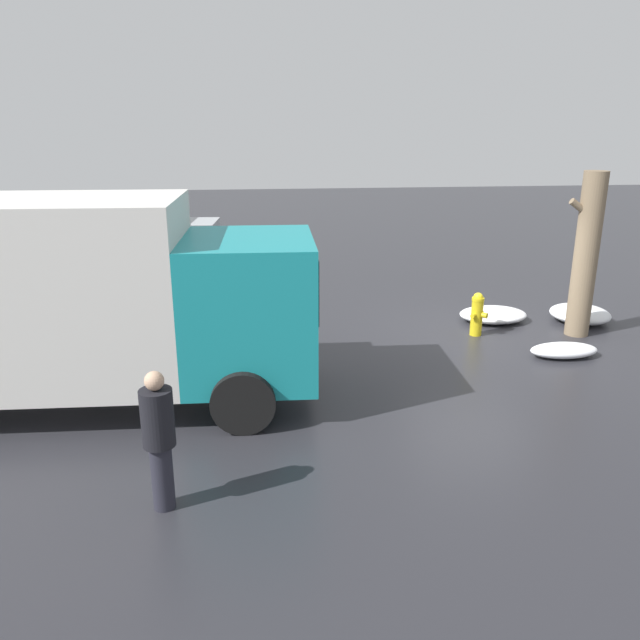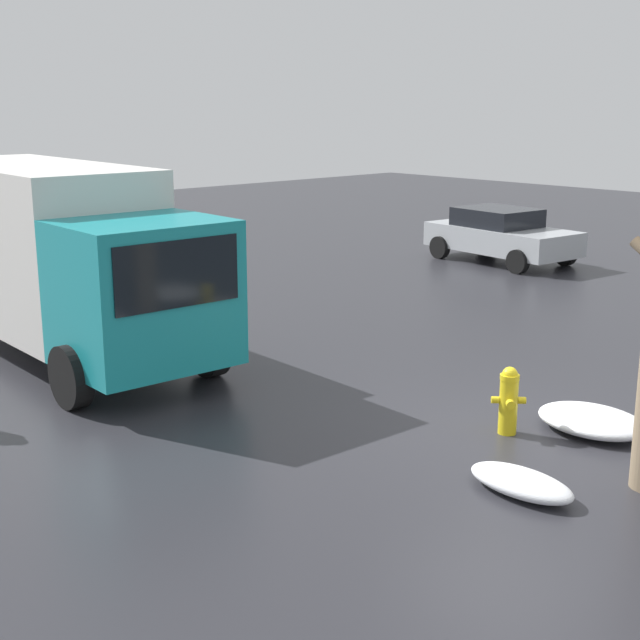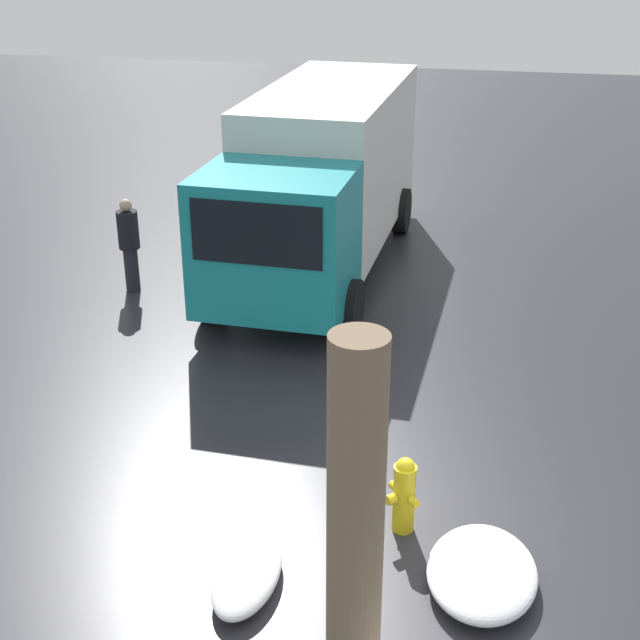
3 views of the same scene
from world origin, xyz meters
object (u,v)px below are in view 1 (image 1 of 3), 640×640
at_px(delivery_truck, 50,297).
at_px(parked_car, 157,227).
at_px(tree_trunk, 586,255).
at_px(fire_hydrant, 477,313).
at_px(pedestrian, 159,435).

relative_size(delivery_truck, parked_car, 1.79).
bearing_deg(parked_car, tree_trunk, 48.69).
bearing_deg(tree_trunk, fire_hydrant, -5.20).
xyz_separation_m(fire_hydrant, pedestrian, (5.57, 5.34, 0.44)).
bearing_deg(tree_trunk, parked_car, -47.06).
distance_m(fire_hydrant, parked_car, 12.73).
bearing_deg(delivery_truck, tree_trunk, 105.32).
height_order(delivery_truck, pedestrian, delivery_truck).
bearing_deg(fire_hydrant, parked_car, 172.45).
relative_size(fire_hydrant, pedestrian, 0.54).
xyz_separation_m(fire_hydrant, tree_trunk, (-2.05, 0.19, 1.18)).
height_order(tree_trunk, parked_car, tree_trunk).
bearing_deg(pedestrian, parked_car, -166.90).
bearing_deg(pedestrian, fire_hydrant, 139.41).
relative_size(tree_trunk, parked_car, 0.78).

